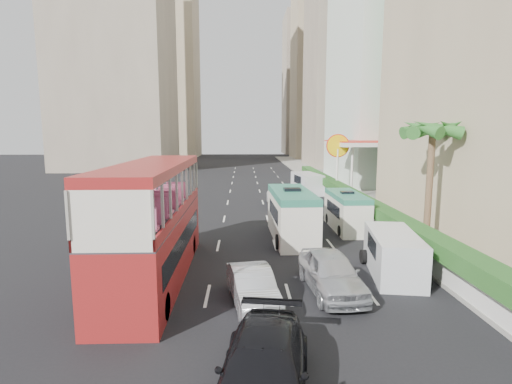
{
  "coord_description": "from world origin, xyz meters",
  "views": [
    {
      "loc": [
        -2.17,
        -16.88,
        6.33
      ],
      "look_at": [
        -1.5,
        4.0,
        3.2
      ],
      "focal_mm": 28.0,
      "sensor_mm": 36.0,
      "label": 1
    }
  ],
  "objects_px": {
    "car_silver_lane_a": "(253,304)",
    "minibus_near": "(292,215)",
    "panel_van_near": "(393,254)",
    "van_asset": "(281,206)",
    "car_silver_lane_b": "(331,292)",
    "palm_tree": "(429,188)",
    "double_decker_bus": "(154,222)",
    "minibus_far": "(347,211)",
    "panel_van_far": "(307,183)",
    "shell_station": "(363,168)"
  },
  "relations": [
    {
      "from": "double_decker_bus",
      "to": "minibus_near",
      "type": "distance_m",
      "value": 9.31
    },
    {
      "from": "double_decker_bus",
      "to": "minibus_near",
      "type": "height_order",
      "value": "double_decker_bus"
    },
    {
      "from": "car_silver_lane_b",
      "to": "van_asset",
      "type": "relative_size",
      "value": 0.92
    },
    {
      "from": "panel_van_near",
      "to": "car_silver_lane_a",
      "type": "bearing_deg",
      "value": -145.91
    },
    {
      "from": "car_silver_lane_a",
      "to": "palm_tree",
      "type": "distance_m",
      "value": 12.3
    },
    {
      "from": "car_silver_lane_b",
      "to": "shell_station",
      "type": "distance_m",
      "value": 26.37
    },
    {
      "from": "van_asset",
      "to": "panel_van_near",
      "type": "relative_size",
      "value": 1.09
    },
    {
      "from": "car_silver_lane_a",
      "to": "car_silver_lane_b",
      "type": "xyz_separation_m",
      "value": [
        3.16,
        1.1,
        0.0
      ]
    },
    {
      "from": "shell_station",
      "to": "minibus_near",
      "type": "bearing_deg",
      "value": -119.18
    },
    {
      "from": "palm_tree",
      "to": "minibus_far",
      "type": "bearing_deg",
      "value": 124.97
    },
    {
      "from": "car_silver_lane_a",
      "to": "panel_van_near",
      "type": "bearing_deg",
      "value": 15.34
    },
    {
      "from": "car_silver_lane_a",
      "to": "panel_van_near",
      "type": "relative_size",
      "value": 0.87
    },
    {
      "from": "minibus_far",
      "to": "panel_van_far",
      "type": "relative_size",
      "value": 1.04
    },
    {
      "from": "double_decker_bus",
      "to": "panel_van_near",
      "type": "distance_m",
      "value": 10.64
    },
    {
      "from": "double_decker_bus",
      "to": "panel_van_near",
      "type": "bearing_deg",
      "value": 0.77
    },
    {
      "from": "double_decker_bus",
      "to": "panel_van_near",
      "type": "relative_size",
      "value": 2.32
    },
    {
      "from": "minibus_near",
      "to": "panel_van_far",
      "type": "height_order",
      "value": "minibus_near"
    },
    {
      "from": "panel_van_near",
      "to": "panel_van_far",
      "type": "height_order",
      "value": "panel_van_far"
    },
    {
      "from": "car_silver_lane_a",
      "to": "minibus_near",
      "type": "distance_m",
      "value": 9.67
    },
    {
      "from": "palm_tree",
      "to": "shell_station",
      "type": "bearing_deg",
      "value": 83.4
    },
    {
      "from": "minibus_far",
      "to": "panel_van_near",
      "type": "distance_m",
      "value": 8.45
    },
    {
      "from": "car_silver_lane_a",
      "to": "palm_tree",
      "type": "relative_size",
      "value": 0.65
    },
    {
      "from": "panel_van_far",
      "to": "palm_tree",
      "type": "height_order",
      "value": "palm_tree"
    },
    {
      "from": "minibus_near",
      "to": "shell_station",
      "type": "relative_size",
      "value": 0.82
    },
    {
      "from": "shell_station",
      "to": "minibus_far",
      "type": "bearing_deg",
      "value": -110.56
    },
    {
      "from": "minibus_near",
      "to": "panel_van_far",
      "type": "xyz_separation_m",
      "value": [
        3.8,
        18.07,
        -0.42
      ]
    },
    {
      "from": "car_silver_lane_b",
      "to": "shell_station",
      "type": "relative_size",
      "value": 0.59
    },
    {
      "from": "car_silver_lane_a",
      "to": "shell_station",
      "type": "distance_m",
      "value": 28.56
    },
    {
      "from": "minibus_near",
      "to": "panel_van_near",
      "type": "height_order",
      "value": "minibus_near"
    },
    {
      "from": "minibus_near",
      "to": "minibus_far",
      "type": "relative_size",
      "value": 1.22
    },
    {
      "from": "car_silver_lane_a",
      "to": "panel_van_far",
      "type": "xyz_separation_m",
      "value": [
        6.35,
        27.28,
        1.04
      ]
    },
    {
      "from": "palm_tree",
      "to": "minibus_near",
      "type": "bearing_deg",
      "value": 161.56
    },
    {
      "from": "car_silver_lane_b",
      "to": "minibus_far",
      "type": "bearing_deg",
      "value": 67.42
    },
    {
      "from": "double_decker_bus",
      "to": "van_asset",
      "type": "xyz_separation_m",
      "value": [
        7.13,
        17.13,
        -2.53
      ]
    },
    {
      "from": "car_silver_lane_a",
      "to": "shell_station",
      "type": "height_order",
      "value": "shell_station"
    },
    {
      "from": "double_decker_bus",
      "to": "car_silver_lane_b",
      "type": "height_order",
      "value": "double_decker_bus"
    },
    {
      "from": "car_silver_lane_a",
      "to": "panel_van_near",
      "type": "xyz_separation_m",
      "value": [
        6.37,
        2.99,
        0.95
      ]
    },
    {
      "from": "double_decker_bus",
      "to": "palm_tree",
      "type": "distance_m",
      "value": 14.39
    },
    {
      "from": "car_silver_lane_a",
      "to": "minibus_far",
      "type": "height_order",
      "value": "minibus_far"
    },
    {
      "from": "shell_station",
      "to": "panel_van_near",
      "type": "bearing_deg",
      "value": -103.48
    },
    {
      "from": "double_decker_bus",
      "to": "car_silver_lane_a",
      "type": "relative_size",
      "value": 2.65
    },
    {
      "from": "van_asset",
      "to": "shell_station",
      "type": "bearing_deg",
      "value": 34.43
    },
    {
      "from": "minibus_near",
      "to": "panel_van_near",
      "type": "relative_size",
      "value": 1.38
    },
    {
      "from": "minibus_near",
      "to": "van_asset",
      "type": "bearing_deg",
      "value": 85.64
    },
    {
      "from": "car_silver_lane_b",
      "to": "panel_van_far",
      "type": "distance_m",
      "value": 26.4
    },
    {
      "from": "car_silver_lane_a",
      "to": "minibus_far",
      "type": "distance_m",
      "value": 13.18
    },
    {
      "from": "panel_van_far",
      "to": "shell_station",
      "type": "xyz_separation_m",
      "value": [
        5.49,
        -1.43,
        1.71
      ]
    },
    {
      "from": "minibus_far",
      "to": "panel_van_far",
      "type": "xyz_separation_m",
      "value": [
        -0.09,
        15.85,
        -0.16
      ]
    },
    {
      "from": "panel_van_near",
      "to": "panel_van_far",
      "type": "xyz_separation_m",
      "value": [
        -0.02,
        24.29,
        0.09
      ]
    },
    {
      "from": "car_silver_lane_b",
      "to": "van_asset",
      "type": "height_order",
      "value": "car_silver_lane_b"
    }
  ]
}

